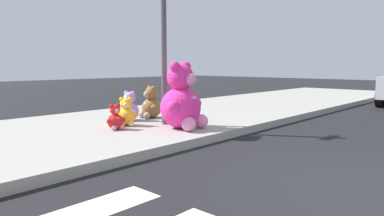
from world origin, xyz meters
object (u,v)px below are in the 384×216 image
plush_pink_large (182,102)px  plush_red (116,119)px  plush_lavender (129,109)px  plush_brown (151,105)px  plush_yellow (126,114)px  sign_pole (164,39)px

plush_pink_large → plush_red: size_ratio=2.62×
plush_lavender → plush_brown: 0.58m
plush_pink_large → plush_brown: size_ratio=1.72×
plush_lavender → plush_yellow: plush_lavender is taller
sign_pole → plush_red: bearing=166.9°
sign_pole → plush_brown: 1.70m
plush_red → sign_pole: bearing=-13.1°
plush_pink_large → plush_lavender: 1.52m
sign_pole → plush_yellow: sign_pole is taller
plush_pink_large → plush_red: plush_pink_large is taller
plush_red → plush_pink_large: bearing=-41.7°
plush_lavender → plush_yellow: (-0.45, -0.48, -0.03)m
sign_pole → plush_red: sign_pole is taller
plush_pink_large → sign_pole: bearing=80.9°
sign_pole → plush_red: (-1.02, 0.24, -1.51)m
plush_yellow → plush_red: plush_yellow is taller
plush_pink_large → plush_brown: (0.48, 1.45, -0.21)m
sign_pole → plush_brown: bearing=66.0°
plush_lavender → plush_red: 1.07m
sign_pole → plush_yellow: size_ratio=5.62×
plush_lavender → plush_red: bearing=-141.0°
plush_brown → plush_yellow: (-1.02, -0.44, -0.06)m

